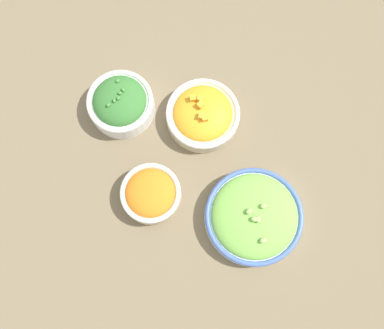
{
  "coord_description": "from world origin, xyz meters",
  "views": [
    {
      "loc": [
        -0.05,
        0.22,
        1.0
      ],
      "look_at": [
        0.0,
        0.0,
        0.03
      ],
      "focal_mm": 40.0,
      "sensor_mm": 36.0,
      "label": 1
    }
  ],
  "objects_px": {
    "bowl_squash": "(204,115)",
    "bowl_carrots": "(151,194)",
    "bowl_broccoli": "(121,103)",
    "bowl_lettuce": "(254,216)"
  },
  "relations": [
    {
      "from": "bowl_lettuce",
      "to": "bowl_broccoli",
      "type": "height_order",
      "value": "bowl_broccoli"
    },
    {
      "from": "bowl_lettuce",
      "to": "bowl_broccoli",
      "type": "xyz_separation_m",
      "value": [
        0.36,
        -0.2,
        0.01
      ]
    },
    {
      "from": "bowl_squash",
      "to": "bowl_broccoli",
      "type": "distance_m",
      "value": 0.2
    },
    {
      "from": "bowl_carrots",
      "to": "bowl_broccoli",
      "type": "distance_m",
      "value": 0.23
    },
    {
      "from": "bowl_carrots",
      "to": "bowl_squash",
      "type": "bearing_deg",
      "value": -110.85
    },
    {
      "from": "bowl_squash",
      "to": "bowl_carrots",
      "type": "height_order",
      "value": "bowl_squash"
    },
    {
      "from": "bowl_squash",
      "to": "bowl_broccoli",
      "type": "bearing_deg",
      "value": 4.16
    },
    {
      "from": "bowl_squash",
      "to": "bowl_carrots",
      "type": "bearing_deg",
      "value": 69.15
    },
    {
      "from": "bowl_carrots",
      "to": "bowl_lettuce",
      "type": "bearing_deg",
      "value": 179.44
    },
    {
      "from": "bowl_carrots",
      "to": "bowl_broccoli",
      "type": "relative_size",
      "value": 0.88
    }
  ]
}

